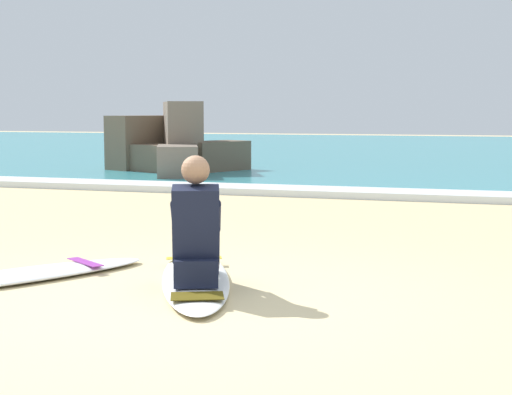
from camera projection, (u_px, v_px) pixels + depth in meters
name	position (u px, v px, depth m)	size (l,w,h in m)	color
ground_plane	(189.00, 306.00, 5.38)	(80.00, 80.00, 0.00)	beige
sea	(437.00, 151.00, 25.20)	(80.00, 28.00, 0.10)	teal
breaking_foam	(366.00, 193.00, 12.22)	(80.00, 0.90, 0.11)	white
surfboard_main	(195.00, 278.00, 6.10)	(1.39, 2.35, 0.08)	white
surfer_seated	(196.00, 234.00, 5.77)	(0.56, 0.77, 0.95)	black
surfboard_spare_near	(8.00, 277.00, 6.15)	(1.73, 2.29, 0.08)	white
rock_outcrop_distant	(174.00, 149.00, 16.15)	(2.94, 3.05, 1.54)	brown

